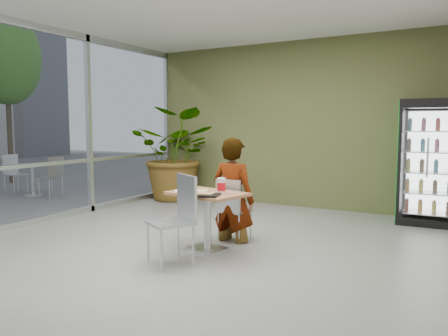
{
  "coord_description": "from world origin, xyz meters",
  "views": [
    {
      "loc": [
        3.09,
        -4.56,
        1.59
      ],
      "look_at": [
        0.13,
        0.64,
        1.0
      ],
      "focal_mm": 35.0,
      "sensor_mm": 36.0,
      "label": 1
    }
  ],
  "objects_px": {
    "dining_table": "(207,209)",
    "chair_near": "(178,212)",
    "cafeteria_tray": "(203,195)",
    "soda_cup": "(221,186)",
    "potted_plant": "(177,154)",
    "seated_woman": "(233,200)",
    "chair_far": "(231,205)",
    "beverage_fridge": "(429,162)"
  },
  "relations": [
    {
      "from": "dining_table",
      "to": "chair_near",
      "type": "bearing_deg",
      "value": -93.14
    },
    {
      "from": "chair_near",
      "to": "potted_plant",
      "type": "relative_size",
      "value": 0.52
    },
    {
      "from": "chair_far",
      "to": "chair_near",
      "type": "xyz_separation_m",
      "value": [
        -0.07,
        -1.14,
        0.09
      ]
    },
    {
      "from": "chair_far",
      "to": "cafeteria_tray",
      "type": "relative_size",
      "value": 2.2
    },
    {
      "from": "cafeteria_tray",
      "to": "seated_woman",
      "type": "bearing_deg",
      "value": 93.09
    },
    {
      "from": "chair_near",
      "to": "seated_woman",
      "type": "bearing_deg",
      "value": 115.05
    },
    {
      "from": "dining_table",
      "to": "chair_far",
      "type": "relative_size",
      "value": 1.19
    },
    {
      "from": "seated_woman",
      "to": "beverage_fridge",
      "type": "distance_m",
      "value": 3.35
    },
    {
      "from": "chair_far",
      "to": "cafeteria_tray",
      "type": "distance_m",
      "value": 0.85
    },
    {
      "from": "seated_woman",
      "to": "potted_plant",
      "type": "relative_size",
      "value": 0.89
    },
    {
      "from": "soda_cup",
      "to": "beverage_fridge",
      "type": "relative_size",
      "value": 0.1
    },
    {
      "from": "chair_near",
      "to": "soda_cup",
      "type": "distance_m",
      "value": 0.68
    },
    {
      "from": "dining_table",
      "to": "cafeteria_tray",
      "type": "distance_m",
      "value": 0.36
    },
    {
      "from": "chair_far",
      "to": "cafeteria_tray",
      "type": "bearing_deg",
      "value": 96.65
    },
    {
      "from": "dining_table",
      "to": "seated_woman",
      "type": "distance_m",
      "value": 0.6
    },
    {
      "from": "seated_woman",
      "to": "beverage_fridge",
      "type": "relative_size",
      "value": 0.86
    },
    {
      "from": "seated_woman",
      "to": "soda_cup",
      "type": "xyz_separation_m",
      "value": [
        0.15,
        -0.58,
        0.28
      ]
    },
    {
      "from": "chair_far",
      "to": "soda_cup",
      "type": "bearing_deg",
      "value": 108.94
    },
    {
      "from": "chair_far",
      "to": "seated_woman",
      "type": "height_order",
      "value": "seated_woman"
    },
    {
      "from": "chair_near",
      "to": "seated_woman",
      "type": "distance_m",
      "value": 1.18
    },
    {
      "from": "potted_plant",
      "to": "dining_table",
      "type": "bearing_deg",
      "value": -48.78
    },
    {
      "from": "chair_far",
      "to": "beverage_fridge",
      "type": "relative_size",
      "value": 0.43
    },
    {
      "from": "dining_table",
      "to": "beverage_fridge",
      "type": "distance_m",
      "value": 3.84
    },
    {
      "from": "seated_woman",
      "to": "potted_plant",
      "type": "distance_m",
      "value": 3.55
    },
    {
      "from": "cafeteria_tray",
      "to": "potted_plant",
      "type": "relative_size",
      "value": 0.2
    },
    {
      "from": "chair_near",
      "to": "cafeteria_tray",
      "type": "distance_m",
      "value": 0.38
    },
    {
      "from": "chair_near",
      "to": "beverage_fridge",
      "type": "bearing_deg",
      "value": 86.44
    },
    {
      "from": "soda_cup",
      "to": "seated_woman",
      "type": "bearing_deg",
      "value": 104.37
    },
    {
      "from": "dining_table",
      "to": "chair_near",
      "type": "relative_size",
      "value": 1.01
    },
    {
      "from": "soda_cup",
      "to": "potted_plant",
      "type": "height_order",
      "value": "potted_plant"
    },
    {
      "from": "dining_table",
      "to": "chair_near",
      "type": "xyz_separation_m",
      "value": [
        -0.03,
        -0.58,
        0.06
      ]
    },
    {
      "from": "dining_table",
      "to": "potted_plant",
      "type": "relative_size",
      "value": 0.53
    },
    {
      "from": "chair_near",
      "to": "cafeteria_tray",
      "type": "relative_size",
      "value": 2.6
    },
    {
      "from": "dining_table",
      "to": "chair_far",
      "type": "distance_m",
      "value": 0.56
    },
    {
      "from": "seated_woman",
      "to": "cafeteria_tray",
      "type": "bearing_deg",
      "value": 96.16
    },
    {
      "from": "chair_far",
      "to": "dining_table",
      "type": "bearing_deg",
      "value": 88.73
    },
    {
      "from": "dining_table",
      "to": "beverage_fridge",
      "type": "height_order",
      "value": "beverage_fridge"
    },
    {
      "from": "chair_near",
      "to": "seated_woman",
      "type": "height_order",
      "value": "seated_woman"
    },
    {
      "from": "potted_plant",
      "to": "cafeteria_tray",
      "type": "bearing_deg",
      "value": -50.15
    },
    {
      "from": "dining_table",
      "to": "cafeteria_tray",
      "type": "height_order",
      "value": "cafeteria_tray"
    },
    {
      "from": "dining_table",
      "to": "potted_plant",
      "type": "bearing_deg",
      "value": 131.22
    },
    {
      "from": "cafeteria_tray",
      "to": "chair_far",
      "type": "bearing_deg",
      "value": 93.59
    }
  ]
}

